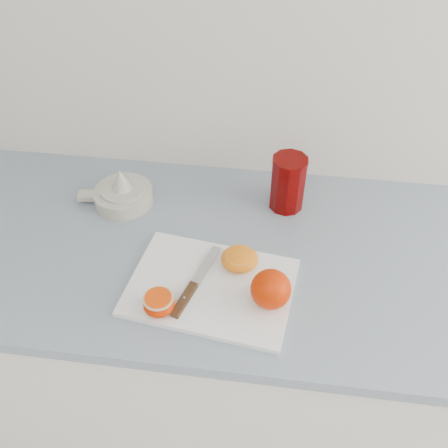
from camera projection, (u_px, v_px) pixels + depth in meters
The scene contains 8 objects.
counter at pixel (216, 351), 1.46m from camera, with size 2.43×0.64×0.89m.
cutting_board at pixel (211, 287), 1.05m from camera, with size 0.34×0.24×0.01m, color white.
whole_orange at pixel (271, 289), 0.99m from camera, with size 0.08×0.08×0.08m.
half_orange at pixel (159, 303), 0.99m from camera, with size 0.06×0.06×0.04m.
squeezed_shell at pixel (240, 259), 1.08m from camera, with size 0.08×0.08×0.03m.
paring_knife at pixel (188, 293), 1.03m from camera, with size 0.07×0.20×0.01m.
citrus_juicer at pixel (122, 193), 1.25m from camera, with size 0.19×0.15×0.10m.
red_tumbler at pixel (288, 185), 1.21m from camera, with size 0.09×0.09×0.14m.
Camera 1 is at (0.26, 0.90, 1.71)m, focal length 40.00 mm.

